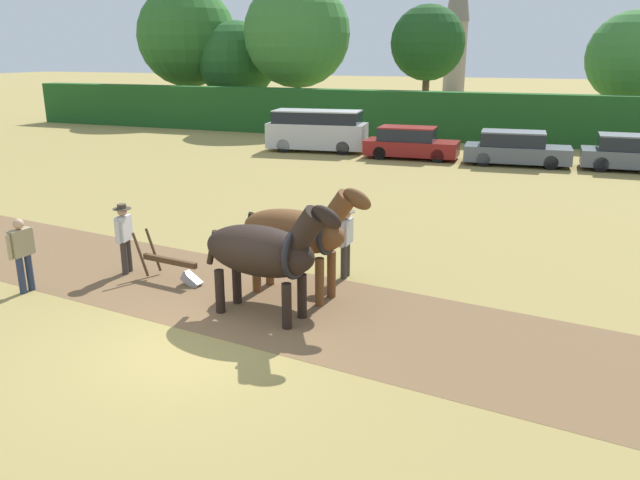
{
  "coord_description": "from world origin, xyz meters",
  "views": [
    {
      "loc": [
        5.51,
        -8.06,
        4.79
      ],
      "look_at": [
        1.05,
        3.3,
        1.1
      ],
      "focal_mm": 35.0,
      "sensor_mm": 36.0,
      "label": 1
    }
  ],
  "objects": [
    {
      "name": "parked_car_center",
      "position": [
        8.21,
        20.91,
        0.72
      ],
      "size": [
        4.2,
        1.91,
        1.49
      ],
      "rotation": [
        0.0,
        0.0,
        0.02
      ],
      "color": "#565B66",
      "rests_on": "ground"
    },
    {
      "name": "ground_plane",
      "position": [
        0.0,
        0.0,
        0.0
      ],
      "size": [
        240.0,
        240.0,
        0.0
      ],
      "primitive_type": "plane",
      "color": "#998447"
    },
    {
      "name": "draft_horse_lead_left",
      "position": [
        0.59,
        1.69,
        1.29
      ],
      "size": [
        2.98,
        1.27,
        2.37
      ],
      "rotation": [
        0.0,
        0.0,
        -0.13
      ],
      "color": "black",
      "rests_on": "ground"
    },
    {
      "name": "plowed_furrow_strip",
      "position": [
        -3.01,
        2.76,
        0.0
      ],
      "size": [
        24.22,
        6.68,
        0.01
      ],
      "primitive_type": "cube",
      "rotation": [
        0.0,
        0.0,
        -0.13
      ],
      "color": "brown",
      "rests_on": "ground"
    },
    {
      "name": "draft_horse_lead_right",
      "position": [
        0.75,
        2.89,
        1.36
      ],
      "size": [
        2.98,
        1.19,
        2.44
      ],
      "rotation": [
        0.0,
        0.0,
        -0.13
      ],
      "color": "brown",
      "rests_on": "ground"
    },
    {
      "name": "tree_far_left",
      "position": [
        -20.91,
        32.77,
        5.87
      ],
      "size": [
        7.18,
        7.18,
        9.47
      ],
      "color": "brown",
      "rests_on": "ground"
    },
    {
      "name": "parked_car_left",
      "position": [
        -1.2,
        20.57,
        0.7
      ],
      "size": [
        4.37,
        1.93,
        1.47
      ],
      "rotation": [
        0.0,
        0.0,
        0.05
      ],
      "color": "maroon",
      "rests_on": "ground"
    },
    {
      "name": "plow",
      "position": [
        -2.07,
        2.64,
        0.32
      ],
      "size": [
        1.69,
        0.54,
        1.13
      ],
      "rotation": [
        0.0,
        0.0,
        -0.13
      ],
      "color": "#4C331E",
      "rests_on": "ground"
    },
    {
      "name": "tree_center_left",
      "position": [
        -11.48,
        31.16,
        5.94
      ],
      "size": [
        6.93,
        6.93,
        9.41
      ],
      "color": "brown",
      "rests_on": "ground"
    },
    {
      "name": "parked_car_center_left",
      "position": [
        3.53,
        20.56,
        0.71
      ],
      "size": [
        4.61,
        2.13,
        1.48
      ],
      "rotation": [
        0.0,
        0.0,
        0.08
      ],
      "color": "#565B66",
      "rests_on": "ground"
    },
    {
      "name": "hedgerow",
      "position": [
        0.0,
        27.22,
        1.34
      ],
      "size": [
        57.97,
        1.26,
        2.69
      ],
      "primitive_type": "cube",
      "color": "#1E511E",
      "rests_on": "ground"
    },
    {
      "name": "parked_van",
      "position": [
        -6.06,
        21.05,
        1.04
      ],
      "size": [
        5.06,
        2.45,
        2.03
      ],
      "rotation": [
        0.0,
        0.0,
        0.12
      ],
      "color": "#BCBCC1",
      "rests_on": "ground"
    },
    {
      "name": "tree_left",
      "position": [
        -16.9,
        32.83,
        4.16
      ],
      "size": [
        5.56,
        5.56,
        6.95
      ],
      "color": "#4C3823",
      "rests_on": "ground"
    },
    {
      "name": "church_spire",
      "position": [
        -7.68,
        69.51,
        9.56
      ],
      "size": [
        2.81,
        2.81,
        18.27
      ],
      "color": "gray",
      "rests_on": "ground"
    },
    {
      "name": "farmer_beside_team",
      "position": [
        1.28,
        4.26,
        0.92
      ],
      "size": [
        0.4,
        0.63,
        1.6
      ],
      "rotation": [
        0.0,
        0.0,
        -0.01
      ],
      "color": "#38332D",
      "rests_on": "ground"
    },
    {
      "name": "tree_center_right",
      "position": [
        8.58,
        32.33,
        4.5
      ],
      "size": [
        5.09,
        5.09,
        7.06
      ],
      "color": "brown",
      "rests_on": "ground"
    },
    {
      "name": "farmer_onlooker_left",
      "position": [
        -4.6,
        1.01,
        0.9
      ],
      "size": [
        0.24,
        0.64,
        1.57
      ],
      "rotation": [
        0.0,
        0.0,
        -0.09
      ],
      "color": "#28334C",
      "rests_on": "ground"
    },
    {
      "name": "tree_center",
      "position": [
        -3.13,
        32.44,
        5.31
      ],
      "size": [
        4.64,
        4.64,
        7.66
      ],
      "color": "brown",
      "rests_on": "ground"
    },
    {
      "name": "farmer_at_plow",
      "position": [
        -3.4,
        2.73,
        0.91
      ],
      "size": [
        0.4,
        0.62,
        1.59
      ],
      "rotation": [
        0.0,
        0.0,
        0.21
      ],
      "color": "#38332D",
      "rests_on": "ground"
    }
  ]
}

